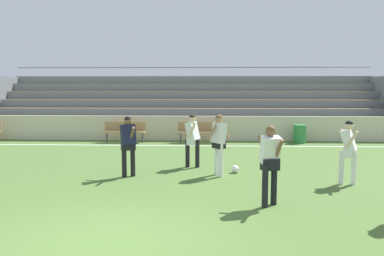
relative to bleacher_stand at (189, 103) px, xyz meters
The scene contains 13 objects.
ground_plane 15.54m from the bleacher_stand, 92.32° to the right, with size 160.00×160.00×0.00m, color #4C6B30.
field_line_sideline 5.18m from the bleacher_stand, 97.29° to the right, with size 44.00×0.12×0.01m, color white.
sideline_wall 3.49m from the bleacher_stand, 100.82° to the right, with size 48.00×0.16×1.10m, color beige.
bleacher_stand is the anchor object (origin of this frame).
bench_centre_sideline 4.16m from the bleacher_stand, 81.22° to the right, with size 1.80×0.40×0.90m.
bench_far_left 4.87m from the bleacher_stand, 123.08° to the right, with size 1.80×0.40×0.90m.
trash_bin 6.40m from the bleacher_stand, 38.08° to the right, with size 0.53×0.53×0.78m, color #2D7F3D.
player_white_challenging 9.33m from the bleacher_stand, 86.49° to the right, with size 0.48×0.59×1.62m.
player_white_trailing_run 10.54m from the bleacher_stand, 82.65° to the right, with size 0.68×0.48×1.70m.
player_dark_pressing_high 10.72m from the bleacher_stand, 96.03° to the right, with size 0.51×0.68×1.66m.
player_white_deep_cover 12.20m from the bleacher_stand, 67.95° to the right, with size 0.52×0.62×1.63m.
player_white_wide_left 13.47m from the bleacher_stand, 79.96° to the right, with size 0.47×0.64×1.69m.
soccer_ball 10.31m from the bleacher_stand, 79.68° to the right, with size 0.22×0.22×0.22m, color white.
Camera 1 is at (1.73, -6.29, 2.54)m, focal length 38.81 mm.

